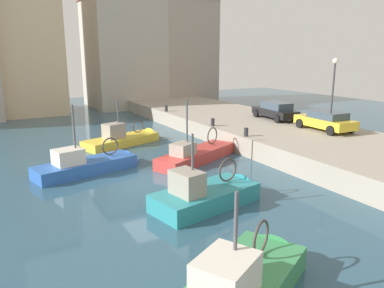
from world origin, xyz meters
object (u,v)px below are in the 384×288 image
(fishing_boat_red, at_px, (199,159))
(mooring_bollard_north, at_px, (166,108))
(parked_car_black, at_px, (275,110))
(mooring_bollard_mid, at_px, (213,122))
(fishing_boat_yellow, at_px, (126,142))
(fishing_boat_teal, at_px, (212,201))
(mooring_bollard_south, at_px, (246,132))
(quay_streetlamp, at_px, (333,83))
(parked_car_yellow, at_px, (325,120))
(fishing_boat_blue, at_px, (92,169))

(fishing_boat_red, relative_size, mooring_bollard_north, 12.50)
(parked_car_black, distance_m, mooring_bollard_mid, 5.90)
(fishing_boat_red, height_order, fishing_boat_yellow, fishing_boat_red)
(fishing_boat_red, distance_m, mooring_bollard_mid, 5.07)
(mooring_bollard_north, bearing_deg, parked_car_black, -53.58)
(fishing_boat_teal, height_order, mooring_bollard_north, fishing_boat_teal)
(fishing_boat_teal, height_order, mooring_bollard_south, fishing_boat_teal)
(fishing_boat_teal, distance_m, quay_streetlamp, 13.23)
(parked_car_yellow, distance_m, mooring_bollard_mid, 7.76)
(fishing_boat_blue, height_order, mooring_bollard_north, fishing_boat_blue)
(mooring_bollard_north, bearing_deg, mooring_bollard_south, -90.00)
(parked_car_yellow, distance_m, mooring_bollard_south, 5.97)
(parked_car_black, distance_m, quay_streetlamp, 6.22)
(fishing_boat_red, bearing_deg, parked_car_yellow, -8.71)
(parked_car_black, bearing_deg, fishing_boat_red, -157.78)
(fishing_boat_red, height_order, fishing_boat_teal, fishing_boat_red)
(fishing_boat_blue, distance_m, parked_car_black, 15.78)
(mooring_bollard_south, bearing_deg, fishing_boat_teal, -136.43)
(fishing_boat_yellow, relative_size, fishing_boat_blue, 1.01)
(fishing_boat_red, height_order, mooring_bollard_north, fishing_boat_red)
(fishing_boat_blue, relative_size, mooring_bollard_mid, 11.76)
(fishing_boat_blue, distance_m, parked_car_yellow, 15.66)
(fishing_boat_teal, relative_size, quay_streetlamp, 1.18)
(parked_car_yellow, relative_size, mooring_bollard_south, 7.79)
(fishing_boat_yellow, distance_m, fishing_boat_blue, 6.53)
(fishing_boat_yellow, bearing_deg, parked_car_black, -12.04)
(parked_car_black, xyz_separation_m, mooring_bollard_south, (-5.88, -4.03, -0.43))
(fishing_boat_red, bearing_deg, quay_streetlamp, -12.48)
(fishing_boat_yellow, xyz_separation_m, fishing_boat_blue, (-3.80, -5.31, -0.00))
(fishing_boat_red, xyz_separation_m, parked_car_black, (9.08, 3.71, 1.81))
(fishing_boat_red, height_order, parked_car_black, fishing_boat_red)
(fishing_boat_red, height_order, quay_streetlamp, quay_streetlamp)
(fishing_boat_teal, relative_size, mooring_bollard_south, 10.39)
(fishing_boat_yellow, relative_size, fishing_boat_teal, 1.15)
(fishing_boat_teal, bearing_deg, fishing_boat_red, 64.57)
(fishing_boat_blue, xyz_separation_m, mooring_bollard_mid, (9.54, 2.80, 1.35))
(mooring_bollard_mid, bearing_deg, mooring_bollard_south, -90.00)
(parked_car_black, height_order, parked_car_yellow, parked_car_black)
(parked_car_yellow, bearing_deg, mooring_bollard_north, 114.16)
(fishing_boat_blue, xyz_separation_m, fishing_boat_teal, (3.41, -7.03, -0.01))
(fishing_boat_red, bearing_deg, fishing_boat_yellow, 112.28)
(mooring_bollard_mid, height_order, mooring_bollard_north, same)
(fishing_boat_red, relative_size, fishing_boat_teal, 1.20)
(fishing_boat_blue, height_order, mooring_bollard_mid, fishing_boat_blue)
(parked_car_black, relative_size, mooring_bollard_south, 7.98)
(parked_car_black, height_order, quay_streetlamp, quay_streetlamp)
(parked_car_black, relative_size, parked_car_yellow, 1.03)
(fishing_boat_yellow, relative_size, parked_car_black, 1.49)
(fishing_boat_teal, height_order, quay_streetlamp, quay_streetlamp)
(fishing_boat_red, distance_m, fishing_boat_yellow, 6.69)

